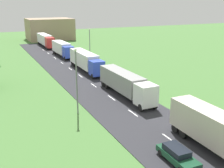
% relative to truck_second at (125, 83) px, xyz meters
% --- Properties ---
extents(road, '(10.00, 140.00, 0.06)m').
position_rel_truck_second_xyz_m(road, '(-2.29, -7.48, -2.06)').
color(road, '#2B2B30').
rests_on(road, ground).
extents(lane_marking_centre, '(0.16, 120.58, 0.01)m').
position_rel_truck_second_xyz_m(lane_marking_centre, '(-2.29, -10.91, -2.03)').
color(lane_marking_centre, white).
rests_on(lane_marking_centre, road).
extents(truck_second, '(2.54, 13.64, 3.49)m').
position_rel_truck_second_xyz_m(truck_second, '(0.00, 0.00, 0.00)').
color(truck_second, white).
rests_on(truck_second, road).
extents(truck_third, '(2.59, 14.27, 3.75)m').
position_rel_truck_second_xyz_m(truck_third, '(0.20, 17.66, 0.11)').
color(truck_third, blue).
rests_on(truck_third, road).
extents(truck_fourth, '(2.73, 11.92, 3.62)m').
position_rel_truck_second_xyz_m(truck_fourth, '(0.23, 35.21, 0.04)').
color(truck_fourth, blue).
rests_on(truck_fourth, road).
extents(truck_fifth, '(2.59, 14.46, 3.77)m').
position_rel_truck_second_xyz_m(truck_fifth, '(-0.13, 53.90, 0.14)').
color(truck_fifth, red).
rests_on(truck_fifth, road).
extents(car_second, '(1.85, 4.36, 1.41)m').
position_rel_truck_second_xyz_m(car_second, '(-4.35, -17.69, -1.29)').
color(car_second, '#19472D').
rests_on(car_second, road).
extents(lamppost_second, '(0.36, 0.36, 8.36)m').
position_rel_truck_second_xyz_m(lamppost_second, '(-8.62, -3.25, 2.57)').
color(lamppost_second, slate).
rests_on(lamppost_second, ground).
extents(lamppost_third, '(0.36, 0.36, 8.11)m').
position_rel_truck_second_xyz_m(lamppost_third, '(3.76, 24.31, 2.44)').
color(lamppost_third, slate).
rests_on(lamppost_third, ground).
extents(distant_building, '(16.56, 13.00, 7.94)m').
position_rel_truck_second_xyz_m(distant_building, '(5.44, 71.42, 1.88)').
color(distant_building, '#9E846B').
rests_on(distant_building, ground).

